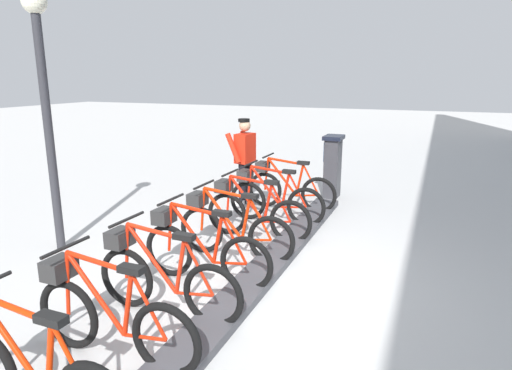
{
  "coord_description": "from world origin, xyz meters",
  "views": [
    {
      "loc": [
        -1.89,
        4.57,
        2.45
      ],
      "look_at": [
        0.5,
        -1.25,
        0.9
      ],
      "focal_mm": 31.24,
      "sensor_mm": 36.0,
      "label": 1
    }
  ],
  "objects_px": {
    "bike_docked_1": "(272,198)",
    "bike_docked_2": "(253,211)",
    "bike_docked_6": "(107,315)",
    "worker_near_rack": "(245,158)",
    "payment_kiosk": "(332,165)",
    "bike_docked_0": "(287,187)",
    "bike_docked_3": "(230,228)",
    "bike_docked_4": "(201,249)",
    "bike_docked_5": "(161,277)",
    "lamp_post": "(43,83)"
  },
  "relations": [
    {
      "from": "payment_kiosk",
      "to": "bike_docked_1",
      "type": "distance_m",
      "value": 2.1
    },
    {
      "from": "bike_docked_3",
      "to": "bike_docked_4",
      "type": "height_order",
      "value": "same"
    },
    {
      "from": "bike_docked_5",
      "to": "worker_near_rack",
      "type": "bearing_deg",
      "value": -77.88
    },
    {
      "from": "payment_kiosk",
      "to": "bike_docked_3",
      "type": "xyz_separation_m",
      "value": [
        0.57,
        3.66,
        -0.24
      ]
    },
    {
      "from": "bike_docked_6",
      "to": "lamp_post",
      "type": "xyz_separation_m",
      "value": [
        2.43,
        -1.83,
        1.92
      ]
    },
    {
      "from": "bike_docked_5",
      "to": "worker_near_rack",
      "type": "xyz_separation_m",
      "value": [
        0.9,
        -4.19,
        0.48
      ]
    },
    {
      "from": "bike_docked_5",
      "to": "lamp_post",
      "type": "relative_size",
      "value": 0.49
    },
    {
      "from": "bike_docked_4",
      "to": "bike_docked_5",
      "type": "bearing_deg",
      "value": 90.0
    },
    {
      "from": "bike_docked_0",
      "to": "bike_docked_6",
      "type": "height_order",
      "value": "same"
    },
    {
      "from": "worker_near_rack",
      "to": "lamp_post",
      "type": "relative_size",
      "value": 0.47
    },
    {
      "from": "bike_docked_0",
      "to": "worker_near_rack",
      "type": "bearing_deg",
      "value": -4.1
    },
    {
      "from": "bike_docked_5",
      "to": "worker_near_rack",
      "type": "height_order",
      "value": "worker_near_rack"
    },
    {
      "from": "payment_kiosk",
      "to": "bike_docked_2",
      "type": "bearing_deg",
      "value": 78.59
    },
    {
      "from": "bike_docked_4",
      "to": "worker_near_rack",
      "type": "relative_size",
      "value": 1.04
    },
    {
      "from": "bike_docked_0",
      "to": "bike_docked_2",
      "type": "bearing_deg",
      "value": 90.0
    },
    {
      "from": "bike_docked_0",
      "to": "bike_docked_1",
      "type": "distance_m",
      "value": 0.82
    },
    {
      "from": "bike_docked_1",
      "to": "worker_near_rack",
      "type": "distance_m",
      "value": 1.35
    },
    {
      "from": "bike_docked_1",
      "to": "bike_docked_2",
      "type": "distance_m",
      "value": 0.82
    },
    {
      "from": "bike_docked_0",
      "to": "bike_docked_4",
      "type": "distance_m",
      "value": 3.3
    },
    {
      "from": "bike_docked_3",
      "to": "payment_kiosk",
      "type": "bearing_deg",
      "value": -98.88
    },
    {
      "from": "bike_docked_1",
      "to": "bike_docked_2",
      "type": "bearing_deg",
      "value": 90.0
    },
    {
      "from": "bike_docked_6",
      "to": "worker_near_rack",
      "type": "xyz_separation_m",
      "value": [
        0.9,
        -5.01,
        0.48
      ]
    },
    {
      "from": "bike_docked_0",
      "to": "worker_near_rack",
      "type": "xyz_separation_m",
      "value": [
        0.9,
        -0.06,
        0.48
      ]
    },
    {
      "from": "bike_docked_0",
      "to": "worker_near_rack",
      "type": "relative_size",
      "value": 1.04
    },
    {
      "from": "payment_kiosk",
      "to": "bike_docked_1",
      "type": "bearing_deg",
      "value": 74.11
    },
    {
      "from": "bike_docked_2",
      "to": "bike_docked_5",
      "type": "xyz_separation_m",
      "value": [
        0.0,
        2.47,
        0.0
      ]
    },
    {
      "from": "payment_kiosk",
      "to": "bike_docked_6",
      "type": "distance_m",
      "value": 6.16
    },
    {
      "from": "bike_docked_0",
      "to": "bike_docked_2",
      "type": "relative_size",
      "value": 1.0
    },
    {
      "from": "worker_near_rack",
      "to": "payment_kiosk",
      "type": "bearing_deg",
      "value": -142.72
    },
    {
      "from": "bike_docked_4",
      "to": "bike_docked_2",
      "type": "bearing_deg",
      "value": -90.0
    },
    {
      "from": "bike_docked_4",
      "to": "lamp_post",
      "type": "distance_m",
      "value": 3.1
    },
    {
      "from": "bike_docked_3",
      "to": "bike_docked_4",
      "type": "xyz_separation_m",
      "value": [
        0.0,
        0.82,
        0.0
      ]
    },
    {
      "from": "bike_docked_3",
      "to": "bike_docked_2",
      "type": "bearing_deg",
      "value": -90.0
    },
    {
      "from": "worker_near_rack",
      "to": "bike_docked_6",
      "type": "bearing_deg",
      "value": 100.18
    },
    {
      "from": "bike_docked_3",
      "to": "worker_near_rack",
      "type": "height_order",
      "value": "worker_near_rack"
    },
    {
      "from": "payment_kiosk",
      "to": "worker_near_rack",
      "type": "height_order",
      "value": "worker_near_rack"
    },
    {
      "from": "worker_near_rack",
      "to": "bike_docked_3",
      "type": "bearing_deg",
      "value": 109.51
    },
    {
      "from": "bike_docked_0",
      "to": "bike_docked_5",
      "type": "height_order",
      "value": "same"
    },
    {
      "from": "bike_docked_2",
      "to": "bike_docked_6",
      "type": "bearing_deg",
      "value": 90.0
    },
    {
      "from": "bike_docked_2",
      "to": "worker_near_rack",
      "type": "distance_m",
      "value": 1.99
    },
    {
      "from": "bike_docked_0",
      "to": "lamp_post",
      "type": "bearing_deg",
      "value": 52.13
    },
    {
      "from": "bike_docked_2",
      "to": "bike_docked_6",
      "type": "relative_size",
      "value": 1.0
    },
    {
      "from": "bike_docked_0",
      "to": "bike_docked_1",
      "type": "xyz_separation_m",
      "value": [
        0.0,
        0.82,
        0.0
      ]
    },
    {
      "from": "bike_docked_6",
      "to": "lamp_post",
      "type": "bearing_deg",
      "value": -36.97
    },
    {
      "from": "bike_docked_1",
      "to": "bike_docked_3",
      "type": "bearing_deg",
      "value": 90.0
    },
    {
      "from": "bike_docked_0",
      "to": "bike_docked_3",
      "type": "height_order",
      "value": "same"
    },
    {
      "from": "bike_docked_5",
      "to": "lamp_post",
      "type": "height_order",
      "value": "lamp_post"
    },
    {
      "from": "bike_docked_3",
      "to": "bike_docked_5",
      "type": "bearing_deg",
      "value": 90.0
    },
    {
      "from": "bike_docked_4",
      "to": "bike_docked_6",
      "type": "bearing_deg",
      "value": 90.0
    },
    {
      "from": "bike_docked_4",
      "to": "bike_docked_3",
      "type": "bearing_deg",
      "value": -90.0
    }
  ]
}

